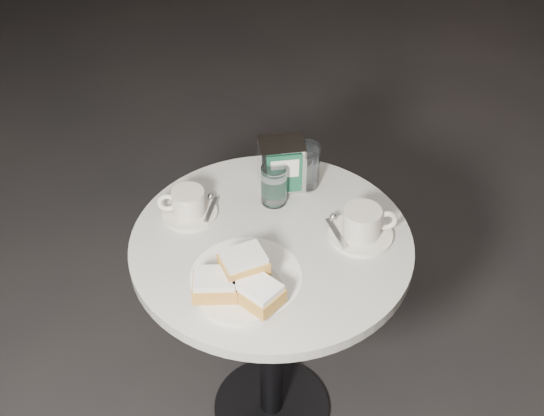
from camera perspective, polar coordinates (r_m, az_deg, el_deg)
The scene contains 9 objects.
ground at distance 2.26m, azimuth -0.04°, elevation -16.55°, with size 7.00×7.00×0.00m, color black.
cafe_table at distance 1.82m, azimuth -0.05°, elevation -7.18°, with size 0.70×0.70×0.74m.
sugar_spill at distance 1.59m, azimuth -2.17°, elevation -5.70°, with size 0.26×0.26×0.00m, color white.
beignet_plate at distance 1.53m, azimuth -2.78°, elevation -6.34°, with size 0.23×0.23×0.10m.
coffee_cup_left at distance 1.74m, azimuth -7.03°, elevation 0.28°, with size 0.16×0.16×0.07m.
coffee_cup_right at distance 1.68m, azimuth 7.55°, elevation -1.43°, with size 0.18×0.18×0.08m.
water_glass_left at distance 1.76m, azimuth 0.16°, elevation 1.92°, with size 0.09×0.09×0.11m.
water_glass_right at distance 1.81m, azimuth 2.85°, elevation 3.50°, with size 0.10×0.10×0.12m.
napkin_dispenser at distance 1.80m, azimuth 0.80°, elevation 3.64°, with size 0.14×0.12×0.14m.
Camera 1 is at (0.10, -1.22, 1.90)m, focal length 45.00 mm.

